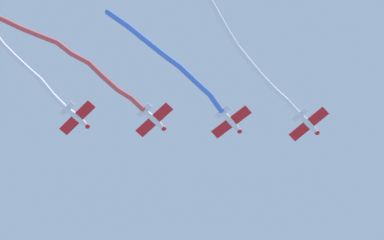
% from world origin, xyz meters
% --- Properties ---
extents(airplane_lead, '(5.00, 6.59, 1.62)m').
position_xyz_m(airplane_lead, '(-0.57, 0.23, 82.90)').
color(airplane_lead, white).
extents(smoke_trail_lead, '(23.87, 8.61, 1.45)m').
position_xyz_m(smoke_trail_lead, '(13.46, 4.08, 82.84)').
color(smoke_trail_lead, white).
extents(airplane_left_wing, '(5.03, 6.58, 1.62)m').
position_xyz_m(airplane_left_wing, '(8.92, -5.83, 83.15)').
color(airplane_left_wing, white).
extents(smoke_trail_left_wing, '(21.74, 3.97, 1.55)m').
position_xyz_m(smoke_trail_left_wing, '(21.49, -3.11, 83.52)').
color(smoke_trail_left_wing, '#4C75DB').
extents(airplane_right_wing, '(5.00, 6.59, 1.62)m').
position_xyz_m(airplane_right_wing, '(18.40, -11.88, 83.40)').
color(airplane_right_wing, white).
extents(smoke_trail_right_wing, '(25.77, 2.55, 2.15)m').
position_xyz_m(smoke_trail_right_wing, '(33.21, -10.56, 83.99)').
color(smoke_trail_right_wing, '#DB4C4C').
extents(airplane_slot, '(4.99, 6.59, 1.62)m').
position_xyz_m(airplane_slot, '(27.89, -17.94, 83.65)').
color(airplane_slot, white).
extents(smoke_trail_slot, '(25.24, 6.49, 3.97)m').
position_xyz_m(smoke_trail_slot, '(42.37, -14.61, 85.49)').
color(smoke_trail_slot, white).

